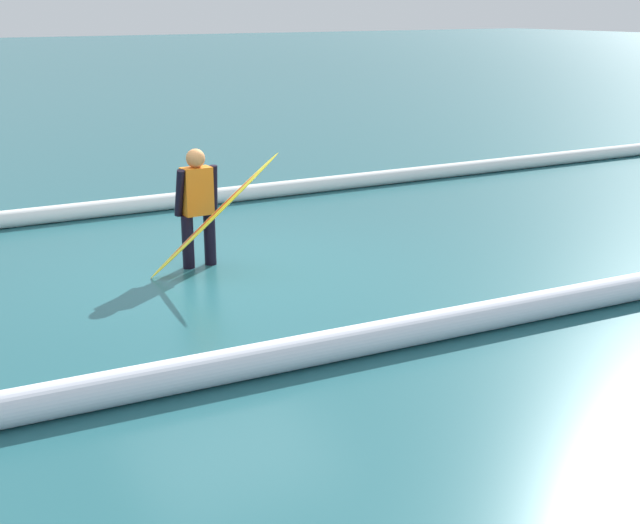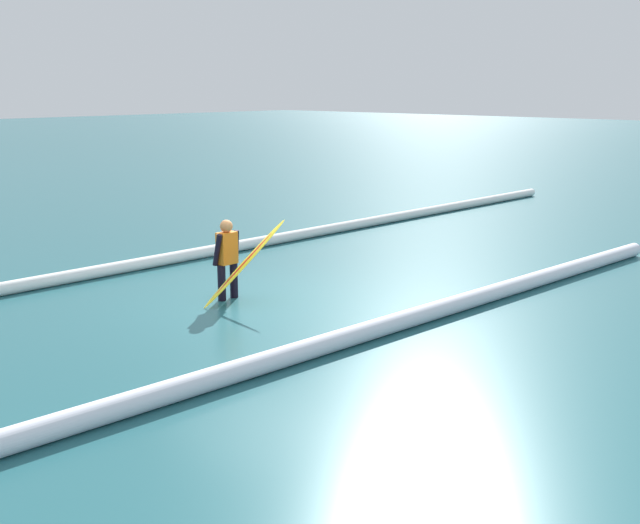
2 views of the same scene
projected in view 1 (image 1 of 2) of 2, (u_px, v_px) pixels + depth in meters
The scene contains 5 objects.
ground_plane at pixel (229, 270), 9.95m from camera, with size 153.93×153.93×0.00m, color #235B63.
surfer at pixel (197, 202), 9.90m from camera, with size 0.52×0.23×1.40m.
surfboard at pixel (214, 216), 9.57m from camera, with size 1.48×0.76×1.42m.
wave_crest_foreground at pixel (311, 186), 14.00m from camera, with size 0.25×0.25×24.41m, color white.
wave_crest_midground at pixel (239, 364), 7.02m from camera, with size 0.28×0.28×18.69m, color white.
Camera 1 is at (3.98, 8.69, 2.97)m, focal length 48.02 mm.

